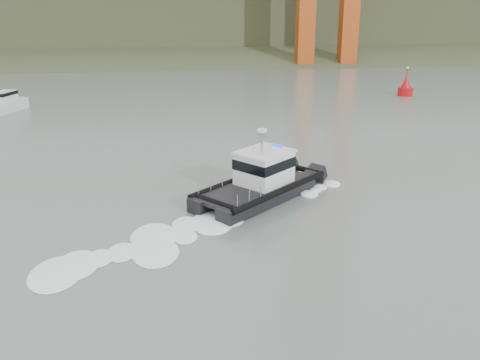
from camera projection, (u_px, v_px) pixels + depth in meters
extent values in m
plane|color=#52625B|center=(281.00, 273.00, 26.42)|extent=(400.00, 400.00, 0.00)
cube|color=#303D22|center=(202.00, 57.00, 112.58)|extent=(500.00, 44.72, 16.25)
cube|color=#303D22|center=(197.00, 20.00, 136.80)|extent=(500.00, 70.00, 18.00)
cube|color=black|center=(246.00, 188.00, 36.74)|extent=(8.19, 7.65, 1.09)
cube|color=black|center=(274.00, 196.00, 35.21)|extent=(8.19, 7.65, 1.09)
cube|color=black|center=(255.00, 188.00, 35.51)|extent=(8.85, 8.54, 0.23)
cube|color=silver|center=(264.00, 168.00, 35.77)|extent=(4.27, 4.23, 2.10)
cube|color=black|center=(264.00, 163.00, 35.64)|extent=(4.35, 4.31, 0.68)
cube|color=silver|center=(264.00, 152.00, 35.39)|extent=(4.53, 4.49, 0.15)
cylinder|color=gray|center=(262.00, 142.00, 34.95)|extent=(0.15, 0.15, 1.64)
cylinder|color=white|center=(262.00, 130.00, 34.69)|extent=(0.64, 0.64, 0.16)
cube|color=silver|center=(2.00, 108.00, 60.94)|extent=(4.47, 7.04, 1.34)
cube|color=silver|center=(4.00, 97.00, 61.08)|extent=(2.62, 3.13, 1.34)
cube|color=black|center=(4.00, 93.00, 60.93)|extent=(2.69, 3.21, 0.39)
cylinder|color=#AC0B0E|center=(405.00, 92.00, 70.83)|extent=(1.94, 1.94, 1.29)
cone|color=#AC0B0E|center=(406.00, 83.00, 70.40)|extent=(1.51, 1.51, 1.94)
cylinder|color=#AC0B0E|center=(407.00, 73.00, 69.97)|extent=(0.17, 0.17, 1.08)
sphere|color=#E5D87F|center=(408.00, 68.00, 69.75)|extent=(0.32, 0.32, 0.32)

